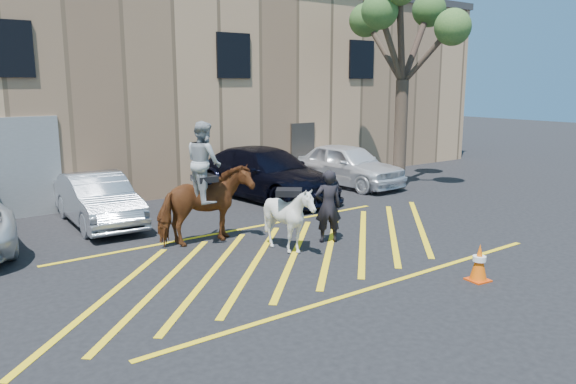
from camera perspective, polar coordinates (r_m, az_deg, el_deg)
ground at (r=12.69m, az=-0.19°, el=-6.02°), size 90.00×90.00×0.00m
car_silver_sedan at (r=15.66m, az=-18.73°, el=-0.74°), size 1.67×4.18×1.35m
car_blue_suv at (r=18.22m, az=-2.23°, el=1.90°), size 2.81×5.78×1.62m
car_white_suv at (r=20.51m, az=6.06°, el=2.77°), size 2.11×4.62×1.54m
handler at (r=13.22m, az=4.10°, el=-1.45°), size 0.75×0.66×1.73m
warehouse at (r=22.87m, az=-18.86°, el=10.36°), size 32.42×10.20×7.30m
hatching_zone at (r=12.46m, az=0.64°, el=-6.32°), size 12.60×5.12×0.01m
mounted_bay at (r=13.11m, az=-8.44°, el=-0.34°), size 2.24×1.13×2.87m
saddled_white at (r=12.46m, az=0.10°, el=-2.67°), size 1.83×1.85×1.52m
traffic_cone at (r=11.36m, az=18.84°, el=-6.78°), size 0.43×0.43×0.73m
tree at (r=20.19m, az=11.76°, el=16.49°), size 3.99×4.37×7.31m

